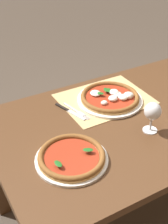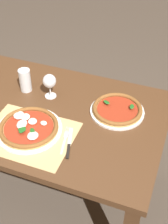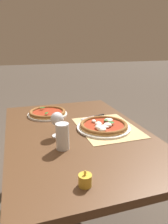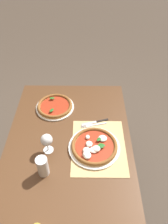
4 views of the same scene
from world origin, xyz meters
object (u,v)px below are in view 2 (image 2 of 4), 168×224
Objects in this scene: pint_glass at (25,81)px; fork at (65,140)px; knife at (69,143)px; pizza_near at (29,127)px; wine_glass at (49,82)px; pizza_far at (117,110)px.

pint_glass is 0.73× the size of fork.
fork is at bearing 160.12° from knife.
wine_glass is (-0.02, 0.31, 0.08)m from pizza_near.
wine_glass is 0.74× the size of knife.
pint_glass is 0.52m from fork.
wine_glass is 1.07× the size of pint_glass.
wine_glass is at bearing 126.25° from fork.
pint_glass is (-0.19, 0.32, 0.05)m from pizza_near.
pizza_far is 0.59m from pint_glass.
knife is at bearing -37.55° from pint_glass.
knife is (0.03, -0.01, 0.00)m from fork.
pint_glass is at bearing 141.39° from fork.
pint_glass reaches higher than pizza_near.
knife reaches higher than fork.
pint_glass is at bearing 142.45° from knife.
pint_glass is at bearing 120.75° from pizza_near.
knife is at bearing -51.34° from wine_glass.
knife is (0.24, -0.01, -0.02)m from pizza_near.
fork is at bearing -0.23° from pizza_near.
fork is at bearing -53.75° from wine_glass.
pizza_near is 0.21m from fork.
wine_glass reaches higher than pizza_far.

